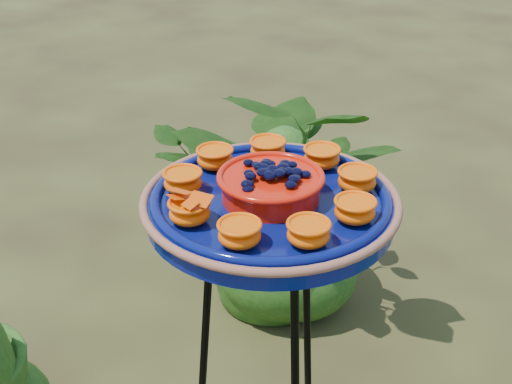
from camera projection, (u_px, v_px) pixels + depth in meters
tripod_stand at (269, 363)px, 1.41m from camera, size 0.32×0.33×0.85m
feeder_dish at (271, 199)px, 1.23m from camera, size 0.45×0.45×0.10m
shrub_back_left at (284, 190)px, 2.24m from camera, size 0.91×0.84×0.83m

